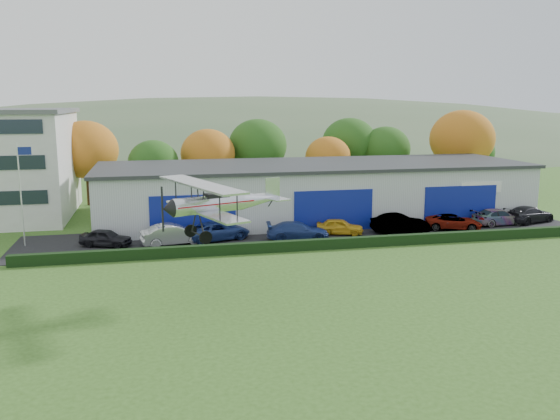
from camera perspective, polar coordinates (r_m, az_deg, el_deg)
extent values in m
plane|color=#32561B|center=(28.89, 9.09, -11.98)|extent=(300.00, 300.00, 0.00)
cube|color=black|center=(48.83, 3.37, -2.43)|extent=(48.00, 9.00, 0.05)
cube|color=black|center=(44.27, 5.07, -3.33)|extent=(46.00, 0.60, 0.80)
cube|color=#B2B7BC|center=(55.51, 3.43, 1.76)|extent=(40.00, 12.00, 5.00)
cube|color=#2D3033|center=(55.16, 3.46, 4.48)|extent=(40.60, 12.60, 0.30)
cube|color=navy|center=(47.70, -8.56, -0.66)|extent=(7.00, 0.12, 3.60)
cube|color=navy|center=(49.92, 5.31, -0.09)|extent=(7.00, 0.12, 3.60)
cube|color=navy|center=(54.74, 17.37, 0.42)|extent=(7.00, 0.12, 3.60)
cylinder|color=silver|center=(48.32, -24.20, 1.31)|extent=(0.10, 0.10, 8.00)
cube|color=navy|center=(47.84, -23.93, 5.35)|extent=(1.00, 0.04, 0.60)
cylinder|color=#3D2614|center=(65.81, -18.39, 1.81)|extent=(0.36, 0.36, 3.15)
ellipsoid|color=#AB5015|center=(65.31, -18.62, 5.67)|extent=(6.84, 6.84, 6.16)
cylinder|color=#3D2614|center=(63.51, -12.26, 1.49)|extent=(0.36, 0.36, 2.45)
ellipsoid|color=#1E4C14|center=(63.07, -12.39, 4.60)|extent=(5.32, 5.32, 4.79)
cylinder|color=#3D2614|center=(65.74, -7.04, 2.11)|extent=(0.36, 0.36, 2.80)
ellipsoid|color=#AB5015|center=(65.28, -7.12, 5.55)|extent=(6.08, 6.08, 5.47)
cylinder|color=#3D2614|center=(68.48, -2.20, 2.67)|extent=(0.36, 0.36, 3.15)
ellipsoid|color=#1E4C14|center=(68.01, -2.23, 6.39)|extent=(6.84, 6.84, 6.16)
cylinder|color=#3D2614|center=(68.48, 4.71, 2.35)|extent=(0.36, 0.36, 2.45)
ellipsoid|color=#AB5015|center=(68.07, 4.75, 5.24)|extent=(5.32, 5.32, 4.79)
cylinder|color=#3D2614|center=(73.03, 10.27, 2.87)|extent=(0.36, 0.36, 2.80)
ellipsoid|color=#1E4C14|center=(72.62, 10.37, 5.97)|extent=(6.08, 6.08, 5.47)
cylinder|color=#3D2614|center=(72.95, 17.30, 2.83)|extent=(0.36, 0.36, 3.50)
ellipsoid|color=#AB5015|center=(72.48, 17.52, 6.70)|extent=(7.60, 7.60, 6.84)
cylinder|color=#3D2614|center=(78.45, 18.39, 2.89)|extent=(0.36, 0.36, 2.45)
ellipsoid|color=#1E4C14|center=(78.09, 18.54, 5.41)|extent=(5.32, 5.32, 4.79)
cylinder|color=#3D2614|center=(70.86, -23.68, 1.62)|extent=(0.36, 0.36, 2.10)
ellipsoid|color=#AB5015|center=(70.50, -23.86, 4.00)|extent=(4.56, 4.56, 4.10)
cylinder|color=#3D2614|center=(73.44, 6.78, 3.15)|extent=(0.36, 0.36, 3.15)
ellipsoid|color=#1E4C14|center=(73.00, 6.86, 6.61)|extent=(6.84, 6.84, 6.16)
ellipsoid|color=#4C6642|center=(169.54, -2.08, 1.65)|extent=(320.00, 196.00, 56.00)
ellipsoid|color=#4C6642|center=(193.87, 18.76, 3.86)|extent=(240.00, 126.00, 36.00)
imported|color=black|center=(46.57, -16.83, -2.64)|extent=(4.27, 2.94, 1.35)
imported|color=silver|center=(45.78, -10.49, -2.39)|extent=(5.24, 2.63, 1.65)
imported|color=navy|center=(46.93, -6.19, -2.06)|extent=(5.80, 3.97, 1.47)
imported|color=navy|center=(46.69, 1.77, -2.07)|extent=(5.28, 2.74, 1.46)
imported|color=gold|center=(48.83, 5.92, -1.63)|extent=(4.24, 2.82, 1.34)
imported|color=gray|center=(50.25, 11.78, -1.30)|extent=(5.06, 2.30, 1.61)
imported|color=gray|center=(52.69, 16.75, -1.14)|extent=(5.22, 3.62, 1.33)
imported|color=gray|center=(55.98, 20.73, -0.64)|extent=(5.17, 2.56, 1.44)
imported|color=black|center=(58.17, 23.40, -0.39)|extent=(5.60, 3.55, 1.51)
cylinder|color=silver|center=(32.82, -7.10, 0.54)|extent=(4.36, 2.42, 1.01)
cone|color=silver|center=(34.38, -2.02, 1.07)|extent=(2.67, 1.80, 1.01)
cone|color=black|center=(31.88, -11.02, 0.13)|extent=(0.88, 1.14, 1.01)
cube|color=#AE0B0E|center=(32.95, -6.57, 0.69)|extent=(4.79, 2.59, 0.07)
cube|color=black|center=(32.98, -6.24, 1.44)|extent=(1.50, 1.10, 0.28)
cube|color=silver|center=(32.78, -7.44, -0.08)|extent=(4.10, 8.08, 0.11)
cube|color=silver|center=(32.45, -7.86, 2.52)|extent=(4.36, 8.54, 0.11)
cylinder|color=black|center=(29.84, -5.96, 0.39)|extent=(0.09, 0.09, 1.46)
cylinder|color=black|center=(30.30, -4.25, 0.57)|extent=(0.09, 0.09, 1.46)
cylinder|color=black|center=(35.10, -10.25, 1.81)|extent=(0.09, 0.09, 1.46)
cylinder|color=black|center=(35.49, -8.74, 1.96)|extent=(0.09, 0.09, 1.46)
cylinder|color=black|center=(32.15, -7.55, 1.74)|extent=(0.15, 0.25, 0.84)
cylinder|color=black|center=(32.86, -8.13, 1.92)|extent=(0.15, 0.25, 0.84)
cylinder|color=black|center=(32.30, -7.77, -1.37)|extent=(0.34, 0.76, 1.38)
cylinder|color=black|center=(33.15, -8.47, -1.08)|extent=(0.34, 0.76, 1.38)
cylinder|color=black|center=(32.86, -8.10, -2.37)|extent=(0.81, 2.03, 0.08)
cylinder|color=black|center=(31.97, -7.34, -2.72)|extent=(0.73, 0.40, 0.72)
cylinder|color=black|center=(33.77, -8.81, -2.04)|extent=(0.73, 0.40, 0.72)
cylinder|color=black|center=(34.82, -0.90, 0.73)|extent=(0.41, 0.21, 0.47)
cube|color=silver|center=(34.77, -0.91, 1.28)|extent=(1.95, 3.09, 0.07)
cube|color=silver|center=(34.74, -0.75, 2.21)|extent=(0.97, 0.41, 1.24)
cube|color=black|center=(31.77, -11.53, 0.07)|extent=(0.11, 0.15, 2.47)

